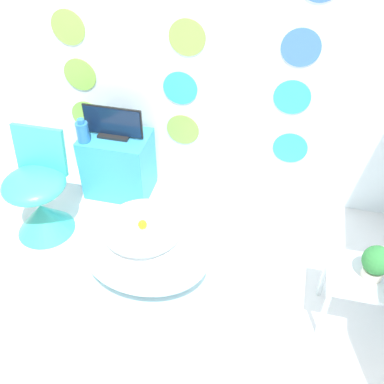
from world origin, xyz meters
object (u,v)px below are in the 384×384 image
Objects in this scene: bathtub at (145,251)px; chair at (40,201)px; tv at (113,124)px; potted_plant_left at (376,262)px; vase at (83,132)px.

bathtub is 0.94m from chair.
potted_plant_left is (1.91, -0.88, -0.10)m from tv.
potted_plant_left is at bearing -1.56° from bathtub.
chair reaches higher than potted_plant_left.
chair is at bearing 164.23° from bathtub.
bathtub is at bearing 178.44° from potted_plant_left.
bathtub is 1.06m from tv.
chair is at bearing -124.60° from tv.
tv is at bearing 155.34° from potted_plant_left.
bathtub is 1.08m from vase.
bathtub is 1.07× the size of chair.
potted_plant_left is (1.40, -0.04, 0.31)m from bathtub.
tv is 2.11× the size of potted_plant_left.
vase is at bearing 160.28° from potted_plant_left.
tv is at bearing 30.29° from vase.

